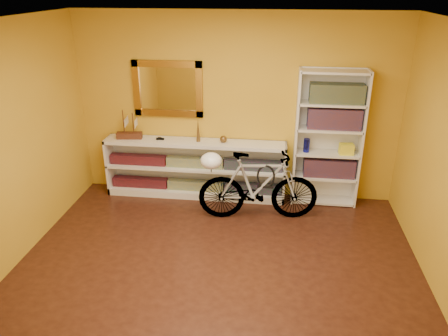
# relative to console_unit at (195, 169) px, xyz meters

# --- Properties ---
(floor) EXTENTS (4.50, 4.00, 0.01)m
(floor) POSITION_rel_console_unit_xyz_m (0.56, -1.81, -0.43)
(floor) COLOR black
(floor) RESTS_ON ground
(ceiling) EXTENTS (4.50, 4.00, 0.01)m
(ceiling) POSITION_rel_console_unit_xyz_m (0.56, -1.81, 2.18)
(ceiling) COLOR silver
(ceiling) RESTS_ON ground
(back_wall) EXTENTS (4.50, 0.01, 2.60)m
(back_wall) POSITION_rel_console_unit_xyz_m (0.56, 0.19, 0.88)
(back_wall) COLOR gold
(back_wall) RESTS_ON ground
(gilt_mirror) EXTENTS (0.98, 0.06, 0.78)m
(gilt_mirror) POSITION_rel_console_unit_xyz_m (-0.39, 0.15, 1.12)
(gilt_mirror) COLOR #8F601A
(gilt_mirror) RESTS_ON back_wall
(wall_socket) EXTENTS (0.09, 0.02, 0.09)m
(wall_socket) POSITION_rel_console_unit_xyz_m (1.46, 0.17, -0.17)
(wall_socket) COLOR silver
(wall_socket) RESTS_ON back_wall
(console_unit) EXTENTS (2.60, 0.35, 0.85)m
(console_unit) POSITION_rel_console_unit_xyz_m (0.00, 0.00, 0.00)
(console_unit) COLOR silver
(console_unit) RESTS_ON floor
(cd_row_lower) EXTENTS (2.50, 0.13, 0.14)m
(cd_row_lower) POSITION_rel_console_unit_xyz_m (-0.00, -0.02, -0.26)
(cd_row_lower) COLOR black
(cd_row_lower) RESTS_ON console_unit
(cd_row_upper) EXTENTS (2.50, 0.13, 0.14)m
(cd_row_upper) POSITION_rel_console_unit_xyz_m (-0.00, -0.02, 0.11)
(cd_row_upper) COLOR navy
(cd_row_upper) RESTS_ON console_unit
(model_ship) EXTENTS (0.37, 0.18, 0.42)m
(model_ship) POSITION_rel_console_unit_xyz_m (-0.95, 0.00, 0.64)
(model_ship) COLOR #3F1E11
(model_ship) RESTS_ON console_unit
(toy_car) EXTENTS (0.00, 0.00, 0.00)m
(toy_car) POSITION_rel_console_unit_xyz_m (-0.50, 0.00, 0.43)
(toy_car) COLOR black
(toy_car) RESTS_ON console_unit
(bronze_ornament) EXTENTS (0.06, 0.06, 0.33)m
(bronze_ornament) POSITION_rel_console_unit_xyz_m (0.05, 0.00, 0.59)
(bronze_ornament) COLOR brown
(bronze_ornament) RESTS_ON console_unit
(decorative_orb) EXTENTS (0.10, 0.10, 0.10)m
(decorative_orb) POSITION_rel_console_unit_xyz_m (0.41, 0.00, 0.47)
(decorative_orb) COLOR brown
(decorative_orb) RESTS_ON console_unit
(bookcase) EXTENTS (0.90, 0.30, 1.90)m
(bookcase) POSITION_rel_console_unit_xyz_m (1.84, 0.03, 0.52)
(bookcase) COLOR silver
(bookcase) RESTS_ON floor
(book_row_a) EXTENTS (0.70, 0.22, 0.26)m
(book_row_a) POSITION_rel_console_unit_xyz_m (1.89, 0.03, 0.12)
(book_row_a) COLOR maroon
(book_row_a) RESTS_ON bookcase
(book_row_b) EXTENTS (0.70, 0.22, 0.28)m
(book_row_b) POSITION_rel_console_unit_xyz_m (1.89, 0.03, 0.83)
(book_row_b) COLOR maroon
(book_row_b) RESTS_ON bookcase
(book_row_c) EXTENTS (0.70, 0.22, 0.25)m
(book_row_c) POSITION_rel_console_unit_xyz_m (1.89, 0.03, 1.16)
(book_row_c) COLOR #173E50
(book_row_c) RESTS_ON bookcase
(travel_mug) EXTENTS (0.08, 0.08, 0.19)m
(travel_mug) POSITION_rel_console_unit_xyz_m (1.56, 0.01, 0.43)
(travel_mug) COLOR #151A93
(travel_mug) RESTS_ON bookcase
(red_tin) EXTENTS (0.13, 0.13, 0.16)m
(red_tin) POSITION_rel_console_unit_xyz_m (1.64, 0.06, 1.12)
(red_tin) COLOR maroon
(red_tin) RESTS_ON bookcase
(yellow_bag) EXTENTS (0.20, 0.14, 0.15)m
(yellow_bag) POSITION_rel_console_unit_xyz_m (2.09, -0.01, 0.41)
(yellow_bag) COLOR yellow
(yellow_bag) RESTS_ON bookcase
(bicycle) EXTENTS (0.60, 1.64, 0.94)m
(bicycle) POSITION_rel_console_unit_xyz_m (0.94, -0.56, 0.05)
(bicycle) COLOR silver
(bicycle) RESTS_ON floor
(helmet) EXTENTS (0.28, 0.26, 0.21)m
(helmet) POSITION_rel_console_unit_xyz_m (0.33, -0.63, 0.40)
(helmet) COLOR white
(helmet) RESTS_ON bicycle
(u_lock) EXTENTS (0.24, 0.03, 0.24)m
(u_lock) POSITION_rel_console_unit_xyz_m (1.03, -0.55, 0.19)
(u_lock) COLOR black
(u_lock) RESTS_ON bicycle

